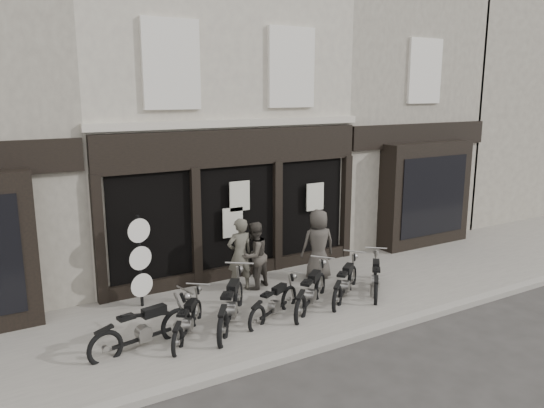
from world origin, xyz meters
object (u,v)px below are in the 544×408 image
motorcycle_6 (376,280)px  man_centre (254,255)px  motorcycle_3 (274,306)px  man_right (318,244)px  advert_sign_post (141,265)px  motorcycle_1 (188,324)px  motorcycle_5 (345,286)px  man_left (240,255)px  motorcycle_2 (231,309)px  motorcycle_0 (144,332)px  motorcycle_4 (311,295)px

motorcycle_6 → man_centre: size_ratio=0.99×
motorcycle_3 → man_right: 2.67m
motorcycle_6 → man_centre: 2.98m
man_right → advert_sign_post: (-4.41, 0.50, 0.05)m
man_right → advert_sign_post: 4.44m
motorcycle_1 → man_right: man_right is taller
motorcycle_5 → advert_sign_post: (-4.24, 1.85, 0.68)m
man_left → man_right: bearing=174.9°
motorcycle_1 → motorcycle_2: bearing=-49.1°
motorcycle_0 → motorcycle_3: bearing=-12.0°
motorcycle_1 → motorcycle_5: motorcycle_5 is taller
motorcycle_2 → motorcycle_5: motorcycle_2 is taller
motorcycle_0 → man_centre: 3.66m
motorcycle_5 → man_centre: (-1.54, 1.58, 0.55)m
motorcycle_5 → man_centre: 2.28m
motorcycle_6 → man_left: size_ratio=0.92×
motorcycle_5 → motorcycle_6: bearing=-40.6°
man_right → motorcycle_6: bearing=128.0°
motorcycle_1 → advert_sign_post: size_ratio=0.72×
motorcycle_0 → advert_sign_post: advert_sign_post is taller
motorcycle_1 → man_right: (4.07, 1.37, 0.66)m
motorcycle_3 → motorcycle_5: size_ratio=0.98×
motorcycle_6 → advert_sign_post: size_ratio=0.74×
motorcycle_1 → motorcycle_4: 2.87m
motorcycle_2 → advert_sign_post: advert_sign_post is taller
motorcycle_5 → advert_sign_post: advert_sign_post is taller
motorcycle_4 → motorcycle_5: 1.03m
motorcycle_0 → motorcycle_4: (3.75, -0.05, -0.00)m
motorcycle_5 → man_right: man_right is taller
advert_sign_post → motorcycle_4: bearing=-44.0°
motorcycle_0 → man_left: size_ratio=1.19×
motorcycle_3 → motorcycle_2: bearing=145.2°
man_centre → man_right: (1.72, -0.23, 0.08)m
motorcycle_0 → man_left: (2.87, 1.65, 0.60)m
motorcycle_2 → advert_sign_post: bearing=72.8°
motorcycle_4 → advert_sign_post: bearing=110.4°
motorcycle_2 → advert_sign_post: size_ratio=0.91×
advert_sign_post → motorcycle_0: bearing=-118.9°
man_left → man_centre: man_left is taller
man_left → motorcycle_2: bearing=59.2°
man_centre → advert_sign_post: bearing=-28.0°
motorcycle_3 → advert_sign_post: advert_sign_post is taller
motorcycle_3 → advert_sign_post: size_ratio=0.78×
motorcycle_3 → motorcycle_5: (1.98, 0.10, 0.04)m
motorcycle_0 → motorcycle_5: (4.78, 0.04, -0.02)m
advert_sign_post → motorcycle_1: bearing=-92.6°
motorcycle_2 → man_left: (1.02, 1.58, 0.56)m
man_left → man_centre: (0.37, -0.03, -0.07)m
motorcycle_3 → motorcycle_4: motorcycle_4 is taller
motorcycle_2 → motorcycle_4: bearing=-56.3°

